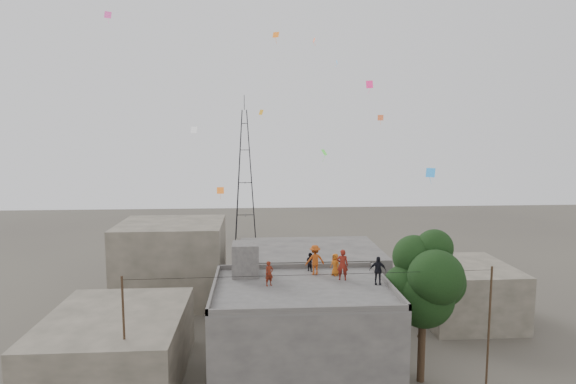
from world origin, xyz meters
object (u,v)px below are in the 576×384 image
(stair_head_box, at_px, (246,259))
(transmission_tower, at_px, (245,176))
(person_dark_adult, at_px, (378,270))
(tree, at_px, (426,282))
(person_red_adult, at_px, (342,265))

(stair_head_box, bearing_deg, transmission_tower, 91.23)
(person_dark_adult, bearing_deg, tree, 15.23)
(stair_head_box, distance_m, person_dark_adult, 7.95)
(transmission_tower, bearing_deg, tree, -73.91)
(transmission_tower, xyz_separation_m, person_red_adult, (6.53, -38.75, -2.05))
(person_red_adult, bearing_deg, person_dark_adult, 162.60)
(person_red_adult, relative_size, person_dark_adult, 1.13)
(person_red_adult, bearing_deg, transmission_tower, -70.73)
(person_dark_adult, bearing_deg, transmission_tower, 111.32)
(transmission_tower, height_order, person_red_adult, transmission_tower)
(stair_head_box, height_order, person_red_adult, stair_head_box)
(tree, bearing_deg, person_red_adult, 172.29)
(tree, bearing_deg, transmission_tower, 106.09)
(transmission_tower, bearing_deg, person_red_adult, -80.44)
(person_red_adult, distance_m, person_dark_adult, 2.11)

